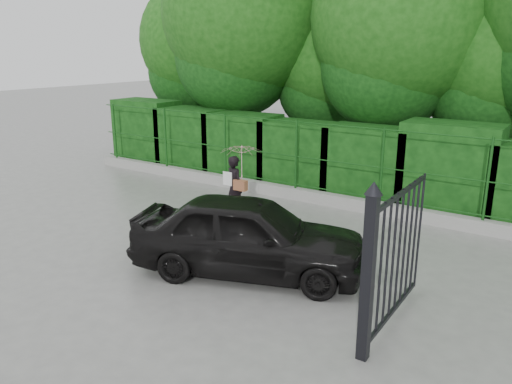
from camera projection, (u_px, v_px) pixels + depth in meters
The scene contains 8 objects.
ground at pixel (165, 251), 9.84m from camera, with size 80.00×80.00×0.00m, color gray.
kerb at pixel (282, 191), 13.40m from camera, with size 14.00×0.25×0.30m, color #9E9E99.
fence at pixel (290, 154), 12.99m from camera, with size 14.13×0.06×1.80m.
hedge at pixel (298, 153), 14.01m from camera, with size 14.20×1.20×2.19m.
trees at pixel (377, 20), 14.14m from camera, with size 17.10×6.15×8.08m.
gate at pixel (382, 261), 6.48m from camera, with size 0.22×2.33×2.36m.
woman at pixel (239, 170), 11.52m from camera, with size 0.94×0.96×1.73m.
car at pixel (249, 235), 8.72m from camera, with size 1.66×4.12×1.40m, color black.
Camera 1 is at (6.55, -6.61, 3.84)m, focal length 35.00 mm.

